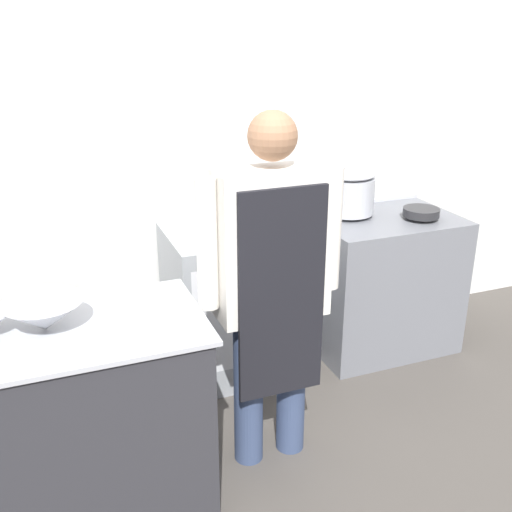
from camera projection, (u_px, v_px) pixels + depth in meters
The scene contains 8 objects.
wall_back at pixel (189, 143), 3.53m from camera, with size 8.00×0.05×2.70m.
prep_counter at pixel (56, 425), 2.51m from camera, with size 1.29×0.65×0.88m.
stove at pixel (380, 282), 3.89m from camera, with size 0.90×0.66×0.90m.
fridge_unit at pixel (220, 304), 3.57m from camera, with size 0.58×0.61×0.90m.
person_cook at pixel (272, 275), 2.66m from camera, with size 0.68×0.24×1.69m.
mixing_bowl at pixel (44, 315), 2.36m from camera, with size 0.32×0.32×0.12m.
stock_pot at pixel (349, 191), 3.71m from camera, with size 0.32×0.32×0.27m.
saute_pan at pixel (421, 212), 3.68m from camera, with size 0.22×0.22×0.05m.
Camera 1 is at (-0.91, -1.58, 2.01)m, focal length 42.00 mm.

